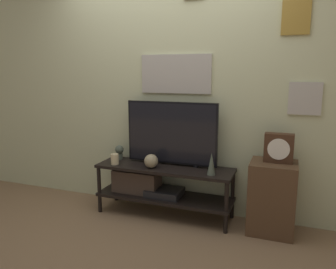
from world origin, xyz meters
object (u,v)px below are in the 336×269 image
decorative_bust (119,151)px  mantel_clock (279,148)px  candle_jar (115,159)px  vase_slim_bronze (211,164)px  television (171,133)px  vase_round_glass (151,161)px

decorative_bust → mantel_clock: (1.67, -0.06, 0.19)m
candle_jar → vase_slim_bronze: bearing=0.5°
television → vase_round_glass: size_ratio=6.84×
vase_slim_bronze → decorative_bust: (-1.08, 0.19, -0.02)m
television → mantel_clock: 1.05m
decorative_bust → mantel_clock: size_ratio=0.59×
vase_round_glass → candle_jar: size_ratio=1.29×
mantel_clock → candle_jar: bearing=-175.0°
television → vase_round_glass: television is taller
decorative_bust → mantel_clock: mantel_clock is taller
vase_slim_bronze → television: bearing=158.6°
vase_slim_bronze → decorative_bust: size_ratio=1.35×
vase_round_glass → decorative_bust: (-0.46, 0.18, 0.02)m
candle_jar → mantel_clock: (1.61, 0.14, 0.22)m
television → vase_slim_bronze: 0.55m
vase_slim_bronze → candle_jar: (-1.03, -0.01, -0.05)m
vase_slim_bronze → mantel_clock: 0.62m
vase_slim_bronze → candle_jar: size_ratio=1.94×
vase_round_glass → vase_slim_bronze: bearing=-0.7°
vase_round_glass → candle_jar: bearing=-177.7°
vase_round_glass → decorative_bust: size_ratio=0.90×
vase_slim_bronze → vase_round_glass: (-0.62, 0.01, -0.04)m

